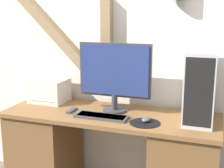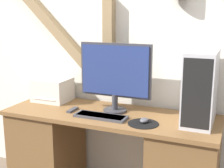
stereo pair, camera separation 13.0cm
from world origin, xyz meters
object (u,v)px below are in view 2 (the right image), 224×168
computer_tower (200,88)px  remote_control (73,110)px  monitor (115,73)px  keyboard (101,116)px  printer (53,90)px  mouse (144,120)px

computer_tower → remote_control: (-0.91, -0.10, -0.24)m
monitor → keyboard: bearing=-102.7°
computer_tower → printer: 1.22m
printer → computer_tower: bearing=-4.1°
mouse → remote_control: mouse is taller
printer → remote_control: (0.30, -0.19, -0.09)m
computer_tower → remote_control: size_ratio=3.87×
monitor → mouse: monitor is taller
keyboard → mouse: size_ratio=4.84×
keyboard → remote_control: bearing=167.3°
monitor → printer: bearing=173.0°
computer_tower → printer: bearing=175.9°
keyboard → computer_tower: 0.71m
computer_tower → printer: computer_tower is taller
monitor → keyboard: monitor is taller
mouse → computer_tower: bearing=23.7°
keyboard → remote_control: keyboard is taller
keyboard → computer_tower: computer_tower is taller
monitor → remote_control: monitor is taller
keyboard → computer_tower: bearing=13.8°
computer_tower → mouse: bearing=-156.3°
remote_control → monitor: bearing=20.9°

